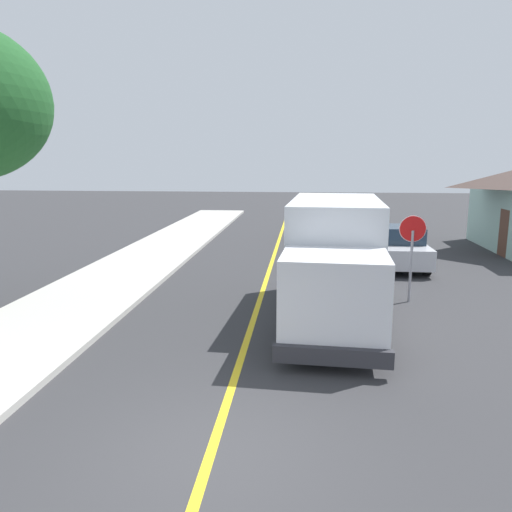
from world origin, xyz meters
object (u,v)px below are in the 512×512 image
at_px(box_truck, 335,254).
at_px(stop_sign, 412,242).
at_px(parked_car_near, 335,248).
at_px(parked_car_mid, 327,227).
at_px(parked_van_across, 400,248).

xyz_separation_m(box_truck, stop_sign, (2.40, 1.78, 0.09)).
relative_size(parked_car_near, parked_car_mid, 1.00).
distance_m(box_truck, parked_car_near, 6.64).
xyz_separation_m(parked_car_near, stop_sign, (1.99, -4.77, 1.06)).
bearing_deg(parked_van_across, parked_car_mid, 114.50).
distance_m(parked_car_mid, parked_van_across, 6.47).
xyz_separation_m(parked_car_mid, parked_van_across, (2.68, -5.89, 0.00)).
bearing_deg(box_truck, stop_sign, 36.60).
bearing_deg(parked_car_near, stop_sign, -67.37).
bearing_deg(parked_car_mid, stop_sign, -79.47).
xyz_separation_m(box_truck, parked_car_near, (0.41, 6.55, -0.97)).
bearing_deg(box_truck, parked_car_near, 86.40).
xyz_separation_m(box_truck, parked_car_mid, (0.35, 12.80, -0.97)).
distance_m(box_truck, parked_van_across, 7.61).
relative_size(parked_car_mid, stop_sign, 1.68).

